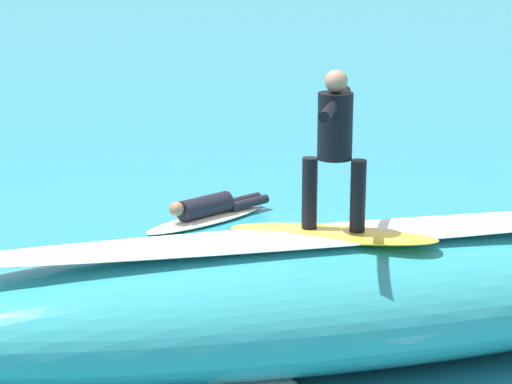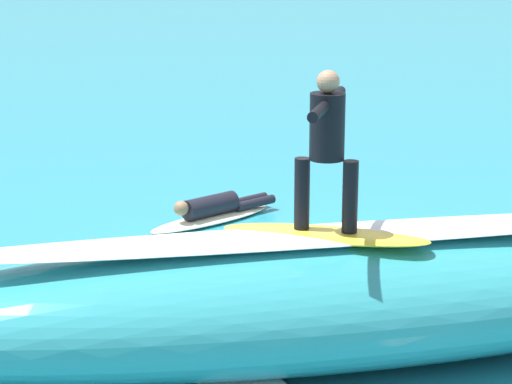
{
  "view_description": "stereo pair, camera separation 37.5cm",
  "coord_description": "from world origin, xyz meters",
  "px_view_note": "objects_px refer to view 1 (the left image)",
  "views": [
    {
      "loc": [
        1.79,
        11.88,
        4.25
      ],
      "look_at": [
        0.62,
        0.37,
        1.11
      ],
      "focal_mm": 68.66,
      "sensor_mm": 36.0,
      "label": 1
    },
    {
      "loc": [
        1.41,
        11.91,
        4.25
      ],
      "look_at": [
        0.62,
        0.37,
        1.11
      ],
      "focal_mm": 68.66,
      "sensor_mm": 36.0,
      "label": 2
    }
  ],
  "objects_px": {
    "surfer_paddling": "(212,205)",
    "surfer_riding": "(335,138)",
    "surfboard_riding": "(333,234)",
    "surfboard_paddling": "(205,219)"
  },
  "relations": [
    {
      "from": "surfboard_riding",
      "to": "surfboard_paddling",
      "type": "xyz_separation_m",
      "value": [
        1.03,
        -4.87,
        -1.28
      ]
    },
    {
      "from": "surfer_paddling",
      "to": "surfer_riding",
      "type": "bearing_deg",
      "value": 63.66
    },
    {
      "from": "surfboard_paddling",
      "to": "surfer_paddling",
      "type": "distance_m",
      "value": 0.23
    },
    {
      "from": "surfboard_riding",
      "to": "surfboard_paddling",
      "type": "bearing_deg",
      "value": -59.81
    },
    {
      "from": "surfer_riding",
      "to": "surfboard_riding",
      "type": "bearing_deg",
      "value": -161.75
    },
    {
      "from": "surfboard_paddling",
      "to": "surfer_paddling",
      "type": "bearing_deg",
      "value": -180.0
    },
    {
      "from": "surfer_paddling",
      "to": "surfboard_paddling",
      "type": "bearing_deg",
      "value": 0.0
    },
    {
      "from": "surfer_paddling",
      "to": "surfboard_riding",
      "type": "bearing_deg",
      "value": 63.66
    },
    {
      "from": "surfer_riding",
      "to": "surfboard_paddling",
      "type": "bearing_deg",
      "value": -59.81
    },
    {
      "from": "surfboard_riding",
      "to": "surfboard_paddling",
      "type": "relative_size",
      "value": 0.97
    }
  ]
}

